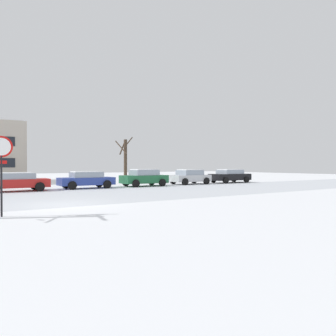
# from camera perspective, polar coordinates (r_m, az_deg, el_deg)

# --- Properties ---
(ground_plane) EXTENTS (120.00, 120.00, 0.00)m
(ground_plane) POSITION_cam_1_polar(r_m,az_deg,el_deg) (15.69, -18.17, -6.21)
(ground_plane) COLOR white
(road_surface) EXTENTS (80.00, 9.58, 0.00)m
(road_surface) POSITION_cam_1_polar(r_m,az_deg,el_deg) (19.36, -21.06, -4.94)
(road_surface) COLOR silver
(road_surface) RESTS_ON ground
(stop_sign) EXTENTS (0.76, 0.11, 2.86)m
(stop_sign) POSITION_cam_1_polar(r_m,az_deg,el_deg) (12.84, -27.37, 1.26)
(stop_sign) COLOR black
(stop_sign) RESTS_ON ground
(parked_car_red) EXTENTS (4.28, 2.12, 1.32)m
(parked_car_red) POSITION_cam_1_polar(r_m,az_deg,el_deg) (24.91, -25.26, -2.16)
(parked_car_red) COLOR red
(parked_car_red) RESTS_ON ground
(parked_car_blue) EXTENTS (4.24, 1.98, 1.34)m
(parked_car_blue) POSITION_cam_1_polar(r_m,az_deg,el_deg) (26.22, -14.21, -1.98)
(parked_car_blue) COLOR #283D93
(parked_car_blue) RESTS_ON ground
(parked_car_green) EXTENTS (3.98, 2.11, 1.48)m
(parked_car_green) POSITION_cam_1_polar(r_m,az_deg,el_deg) (28.14, -4.25, -1.68)
(parked_car_green) COLOR #1E6038
(parked_car_green) RESTS_ON ground
(parked_car_silver) EXTENTS (3.89, 2.17, 1.42)m
(parked_car_silver) POSITION_cam_1_polar(r_m,az_deg,el_deg) (31.04, 3.87, -1.53)
(parked_car_silver) COLOR silver
(parked_car_silver) RESTS_ON ground
(parked_car_black) EXTENTS (4.48, 2.08, 1.40)m
(parked_car_black) POSITION_cam_1_polar(r_m,az_deg,el_deg) (34.21, 10.89, -1.35)
(parked_car_black) COLOR black
(parked_car_black) RESTS_ON ground
(tree_far_left) EXTENTS (1.74, 1.72, 4.70)m
(tree_far_left) POSITION_cam_1_polar(r_m,az_deg,el_deg) (32.95, -7.57, 1.48)
(tree_far_left) COLOR #423326
(tree_far_left) RESTS_ON ground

